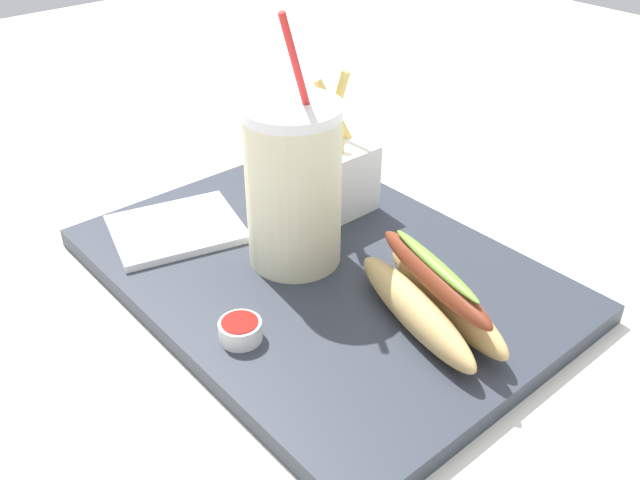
{
  "coord_description": "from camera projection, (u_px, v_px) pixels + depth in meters",
  "views": [
    {
      "loc": [
        0.44,
        -0.38,
        0.42
      ],
      "look_at": [
        0.0,
        0.0,
        0.05
      ],
      "focal_mm": 39.08,
      "sensor_mm": 36.0,
      "label": 1
    }
  ],
  "objects": [
    {
      "name": "fries_basket",
      "position": [
        326.0,
        174.0,
        0.78
      ],
      "size": [
        0.09,
        0.09,
        0.15
      ],
      "color": "white",
      "rests_on": "food_tray"
    },
    {
      "name": "food_tray",
      "position": [
        320.0,
        273.0,
        0.71
      ],
      "size": [
        0.47,
        0.34,
        0.02
      ],
      "primitive_type": "cube",
      "color": "#2D333D",
      "rests_on": "ground_plane"
    },
    {
      "name": "ketchup_cup_1",
      "position": [
        240.0,
        329.0,
        0.6
      ],
      "size": [
        0.04,
        0.04,
        0.02
      ],
      "color": "white",
      "rests_on": "food_tray"
    },
    {
      "name": "ground_plane",
      "position": [
        320.0,
        289.0,
        0.72
      ],
      "size": [
        2.4,
        2.4,
        0.02
      ],
      "primitive_type": "cube",
      "color": "silver"
    },
    {
      "name": "soda_cup",
      "position": [
        294.0,
        185.0,
        0.67
      ],
      "size": [
        0.1,
        0.1,
        0.25
      ],
      "color": "beige",
      "rests_on": "food_tray"
    },
    {
      "name": "hot_dog_1",
      "position": [
        432.0,
        298.0,
        0.61
      ],
      "size": [
        0.18,
        0.1,
        0.07
      ],
      "color": "tan",
      "rests_on": "food_tray"
    },
    {
      "name": "napkin_stack",
      "position": [
        176.0,
        229.0,
        0.75
      ],
      "size": [
        0.14,
        0.16,
        0.01
      ],
      "primitive_type": "cube",
      "rotation": [
        0.0,
        0.0,
        -0.27
      ],
      "color": "white",
      "rests_on": "food_tray"
    }
  ]
}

